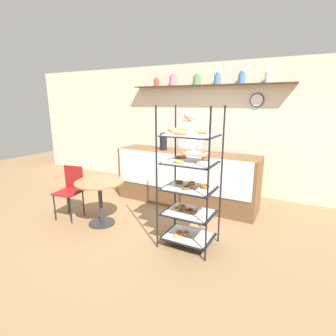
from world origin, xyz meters
name	(u,v)px	position (x,y,z in m)	size (l,w,h in m)	color
ground_plane	(157,226)	(0.00, 0.00, 0.00)	(14.00, 14.00, 0.00)	olive
back_wall	(207,127)	(0.00, 2.18, 1.37)	(10.00, 0.30, 2.70)	beige
display_counter	(185,178)	(0.00, 1.06, 0.51)	(2.69, 0.62, 1.02)	brown
pastry_rack	(189,184)	(0.65, -0.27, 0.87)	(0.71, 0.55, 1.88)	black
person_worker	(189,149)	(-0.14, 1.53, 0.98)	(0.48, 0.24, 1.78)	#282833
cafe_table	(100,192)	(-0.83, -0.35, 0.54)	(0.76, 0.76, 0.71)	#262628
cafe_chair	(71,186)	(-1.46, -0.35, 0.53)	(0.43, 0.43, 0.87)	black
coffee_carafe	(163,142)	(-0.46, 1.04, 1.18)	(0.14, 0.14, 0.33)	black
donut_tray_counter	(196,152)	(0.23, 1.00, 1.04)	(0.38, 0.25, 0.05)	silver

